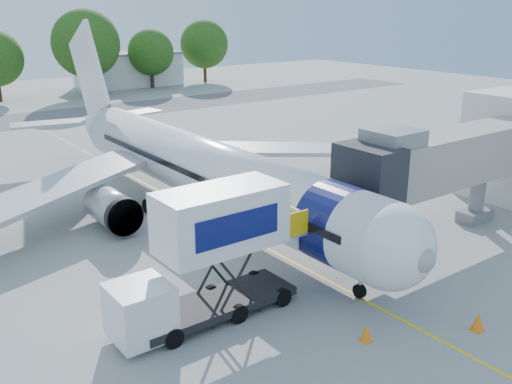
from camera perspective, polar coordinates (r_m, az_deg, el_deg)
ground at (r=32.62m, az=-1.91°, el=-4.07°), size 160.00×160.00×0.00m
guidance_line at (r=32.62m, az=-1.91°, el=-4.06°), size 0.15×70.00×0.01m
taxiway_strip at (r=70.13m, az=-22.04°, el=6.67°), size 120.00×10.00×0.01m
aircraft at (r=34.96m, az=-5.83°, el=2.48°), size 34.17×37.73×11.35m
jet_bridge at (r=31.86m, az=17.38°, el=2.79°), size 13.90×3.20×6.60m
catering_hiloader at (r=23.00m, az=-4.88°, el=-6.48°), size 8.50×2.44×5.50m
safety_cone_a at (r=22.92m, az=10.98°, el=-13.71°), size 0.45×0.45×0.72m
safety_cone_b at (r=24.80m, az=21.33°, el=-11.98°), size 0.50×0.50×0.80m
outbuilding_right at (r=95.78m, az=-12.58°, el=11.89°), size 16.40×7.40×5.30m
tree_e at (r=85.99m, az=-16.65°, el=14.05°), size 9.48×9.48×12.09m
tree_f at (r=92.64m, az=-10.48°, el=13.58°), size 7.09×7.09×9.05m
tree_g at (r=99.64m, az=-5.20°, el=14.51°), size 8.02×8.02×10.23m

